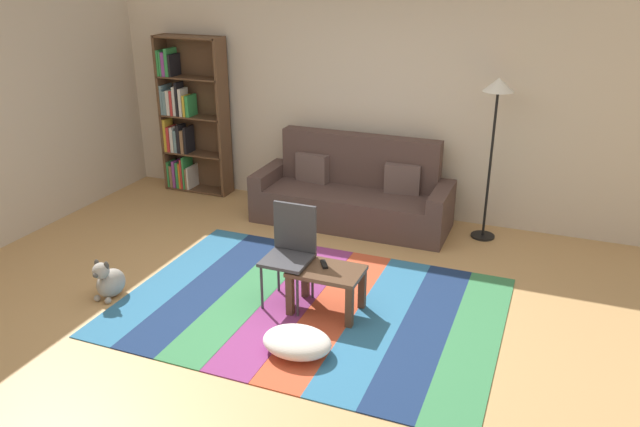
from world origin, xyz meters
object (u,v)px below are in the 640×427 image
(dog, at_px, (109,281))
(coffee_table, at_px, (327,279))
(couch, at_px, (353,195))
(bookshelf, at_px, (187,121))
(standing_lamp, at_px, (496,106))
(tv_remote, at_px, (324,264))
(folding_chair, at_px, (291,246))
(pouf, at_px, (297,342))

(dog, bearing_deg, coffee_table, 14.21)
(couch, xyz_separation_m, bookshelf, (-2.38, 0.28, 0.60))
(coffee_table, xyz_separation_m, standing_lamp, (1.05, 2.13, 1.15))
(tv_remote, distance_m, folding_chair, 0.34)
(tv_remote, bearing_deg, standing_lamp, 30.50)
(pouf, bearing_deg, folding_chair, 116.88)
(bookshelf, relative_size, folding_chair, 2.23)
(coffee_table, xyz_separation_m, tv_remote, (-0.05, 0.06, 0.10))
(coffee_table, bearing_deg, standing_lamp, 63.85)
(couch, xyz_separation_m, dog, (-1.48, -2.51, -0.18))
(tv_remote, bearing_deg, bookshelf, 109.52)
(bookshelf, xyz_separation_m, dog, (0.89, -2.79, -0.78))
(bookshelf, bearing_deg, dog, -72.24)
(dog, xyz_separation_m, folding_chair, (1.56, 0.57, 0.37))
(bookshelf, relative_size, dog, 5.05)
(coffee_table, distance_m, folding_chair, 0.43)
(coffee_table, bearing_deg, couch, 102.51)
(dog, height_order, standing_lamp, standing_lamp)
(standing_lamp, height_order, tv_remote, standing_lamp)
(couch, distance_m, standing_lamp, 1.88)
(dog, height_order, folding_chair, folding_chair)
(coffee_table, bearing_deg, pouf, -88.64)
(folding_chair, bearing_deg, bookshelf, 148.67)
(pouf, height_order, folding_chair, folding_chair)
(standing_lamp, bearing_deg, couch, -175.59)
(couch, height_order, dog, couch)
(pouf, bearing_deg, dog, 174.44)
(pouf, height_order, standing_lamp, standing_lamp)
(pouf, relative_size, tv_remote, 3.71)
(couch, height_order, folding_chair, couch)
(bookshelf, distance_m, tv_remote, 3.60)
(bookshelf, height_order, pouf, bookshelf)
(coffee_table, relative_size, pouf, 1.12)
(couch, relative_size, pouf, 4.06)
(folding_chair, bearing_deg, tv_remote, 7.74)
(coffee_table, bearing_deg, folding_chair, 167.77)
(couch, relative_size, folding_chair, 2.51)
(bookshelf, height_order, coffee_table, bookshelf)
(coffee_table, distance_m, standing_lamp, 2.64)
(coffee_table, distance_m, tv_remote, 0.13)
(standing_lamp, bearing_deg, folding_chair, -124.59)
(dog, xyz_separation_m, tv_remote, (1.88, 0.55, 0.26))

